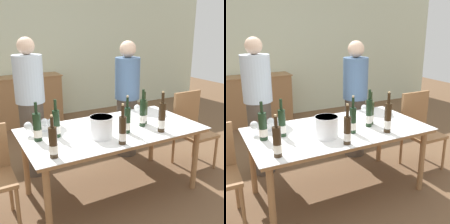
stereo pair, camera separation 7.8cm
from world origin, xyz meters
TOP-DOWN VIEW (x-y plane):
  - ground_plane at (0.00, 0.00)m, footprint 12.00×12.00m
  - back_wall at (0.00, 3.01)m, footprint 8.00×0.10m
  - sideboard_cabinet at (-0.42, 2.72)m, footprint 1.57×0.46m
  - dining_table at (0.00, 0.00)m, footprint 1.83×0.97m
  - ice_bucket at (-0.20, -0.16)m, footprint 0.23×0.23m
  - wine_bottle_0 at (0.08, -0.17)m, footprint 0.07×0.07m
  - wine_bottle_1 at (-0.73, -0.35)m, footprint 0.07×0.07m
  - wine_bottle_2 at (0.39, -0.31)m, footprint 0.07×0.07m
  - wine_bottle_3 at (-0.57, 0.07)m, footprint 0.07×0.07m
  - wine_bottle_4 at (0.32, -0.09)m, footprint 0.07×0.07m
  - wine_bottle_5 at (-0.11, -0.39)m, footprint 0.07×0.07m
  - wine_bottle_6 at (0.38, -0.03)m, footprint 0.08×0.08m
  - wine_bottle_7 at (-0.75, 0.06)m, footprint 0.08×0.08m
  - wine_glass_0 at (-0.58, 0.17)m, footprint 0.08×0.08m
  - wine_glass_1 at (-0.62, 0.26)m, footprint 0.08×0.08m
  - wine_glass_2 at (-0.80, 0.22)m, footprint 0.08×0.08m
  - wine_glass_3 at (0.45, 0.20)m, footprint 0.08×0.08m
  - chair_right_end at (1.21, 0.09)m, footprint 0.42×0.42m
  - person_host at (-0.62, 0.82)m, footprint 0.33×0.33m
  - person_guest_left at (0.64, 0.74)m, footprint 0.33×0.33m

SIDE VIEW (x-z plane):
  - ground_plane at x=0.00m, z-range 0.00..0.00m
  - sideboard_cabinet at x=-0.42m, z-range 0.00..0.89m
  - chair_right_end at x=1.21m, z-range 0.06..1.01m
  - dining_table at x=0.00m, z-range 0.30..1.03m
  - person_guest_left at x=0.64m, z-range 0.00..1.57m
  - person_host at x=-0.62m, z-range 0.00..1.64m
  - wine_glass_1 at x=-0.62m, z-range 0.76..0.89m
  - wine_glass_2 at x=-0.80m, z-range 0.76..0.90m
  - wine_glass_3 at x=0.45m, z-range 0.76..0.91m
  - wine_glass_0 at x=-0.58m, z-range 0.76..0.92m
  - ice_bucket at x=-0.20m, z-range 0.74..0.94m
  - wine_bottle_6 at x=0.38m, z-range 0.67..1.02m
  - wine_bottle_1 at x=-0.73m, z-range 0.67..1.03m
  - wine_bottle_0 at x=0.08m, z-range 0.67..1.04m
  - wine_bottle_7 at x=-0.75m, z-range 0.67..1.04m
  - wine_bottle_5 at x=-0.11m, z-range 0.67..1.04m
  - wine_bottle_3 at x=-0.57m, z-range 0.67..1.04m
  - wine_bottle_4 at x=0.32m, z-range 0.67..1.07m
  - wine_bottle_2 at x=0.39m, z-range 0.67..1.08m
  - back_wall at x=0.00m, z-range 0.00..2.80m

